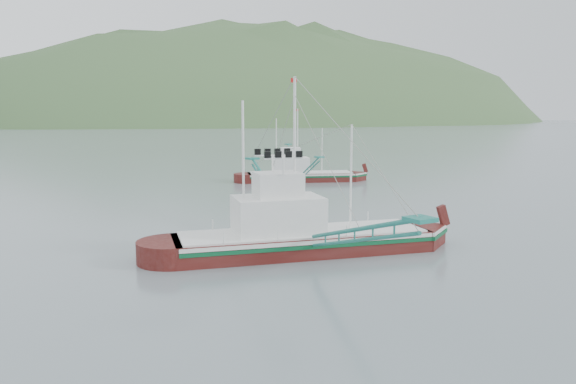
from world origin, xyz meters
TOP-DOWN VIEW (x-y plane):
  - ground at (0.00, 0.00)m, footprint 1200.00×1200.00m
  - main_boat at (-1.86, 1.46)m, footprint 16.67×28.61m
  - bg_boat_right at (18.20, 32.99)m, footprint 14.01×23.63m
  - headland_right at (240.00, 430.00)m, footprint 684.00×432.00m
  - ridge_distant at (30.00, 560.00)m, footprint 960.00×400.00m

SIDE VIEW (x-z plane):
  - ground at x=0.00m, z-range 0.00..0.00m
  - headland_right at x=240.00m, z-range -153.00..153.00m
  - ridge_distant at x=30.00m, z-range -120.00..120.00m
  - bg_boat_right at x=18.20m, z-range -2.99..7.05m
  - main_boat at x=-1.86m, z-range -3.67..8.14m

